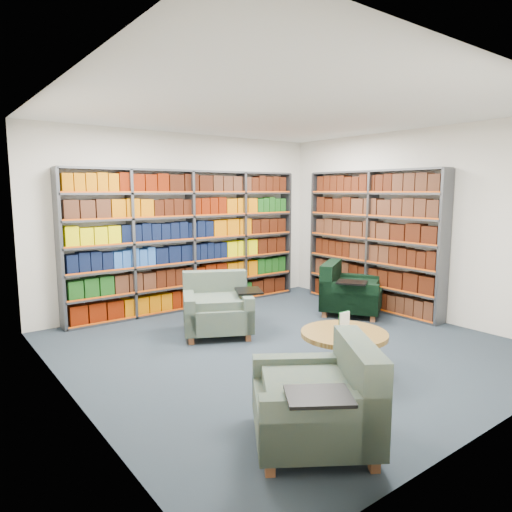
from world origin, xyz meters
TOP-DOWN VIEW (x-y plane):
  - room_shell at (0.00, 0.00)m, footprint 5.02×5.02m
  - bookshelf_back at (0.00, 2.34)m, footprint 4.00×0.28m
  - bookshelf_right at (2.34, 0.60)m, footprint 0.28×2.50m
  - chair_teal_left at (-0.37, 0.98)m, footprint 1.18×1.17m
  - chair_green_right at (1.75, 0.58)m, footprint 1.20×1.20m
  - chair_teal_front at (-1.21, -1.85)m, footprint 1.20×1.20m
  - coffee_table at (-0.03, -0.97)m, footprint 0.91×0.91m

SIDE VIEW (x-z plane):
  - chair_green_right at x=1.75m, z-range -0.08..0.71m
  - chair_teal_front at x=-1.21m, z-range -0.08..0.71m
  - chair_teal_left at x=-0.37m, z-range -0.08..0.72m
  - coffee_table at x=-0.03m, z-range 0.02..0.66m
  - bookshelf_back at x=0.00m, z-range 0.00..2.20m
  - bookshelf_right at x=2.34m, z-range 0.00..2.20m
  - room_shell at x=0.00m, z-range -0.01..2.81m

